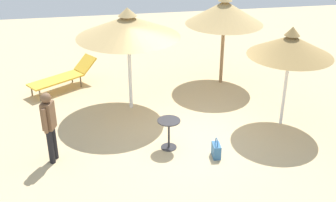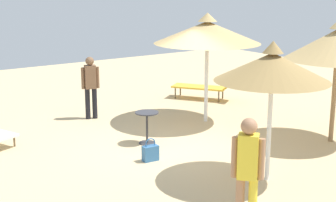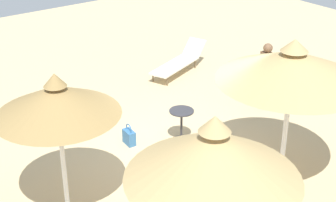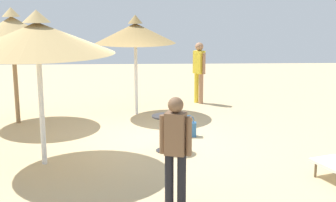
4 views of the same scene
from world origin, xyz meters
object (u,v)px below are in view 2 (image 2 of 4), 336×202
object	(u,v)px
parasol_umbrella_front	(207,32)
parasol_umbrella_near_right	(272,67)
lounge_chair_back	(208,86)
side_table_round	(147,122)
person_standing_near_left	(247,169)
handbag	(150,153)
person_standing_far_left	(90,84)

from	to	relation	value
parasol_umbrella_front	parasol_umbrella_near_right	bearing A→B (deg)	-113.16
lounge_chair_back	side_table_round	distance (m)	4.65
person_standing_near_left	handbag	distance (m)	3.52
person_standing_far_left	handbag	size ratio (longest dim) A/B	3.42
parasol_umbrella_front	side_table_round	xyz separation A→B (m)	(-2.27, -0.67, -1.84)
parasol_umbrella_near_right	parasol_umbrella_front	bearing A→B (deg)	66.84
parasol_umbrella_near_right	handbag	size ratio (longest dim) A/B	5.33
lounge_chair_back	person_standing_far_left	distance (m)	3.99
parasol_umbrella_front	side_table_round	bearing A→B (deg)	-163.59
parasol_umbrella_front	person_standing_far_left	xyz separation A→B (m)	(-2.33, 1.96, -1.38)
lounge_chair_back	side_table_round	size ratio (longest dim) A/B	2.88
parasol_umbrella_front	lounge_chair_back	world-z (taller)	parasol_umbrella_front
parasol_umbrella_near_right	handbag	bearing A→B (deg)	120.21
lounge_chair_back	person_standing_near_left	xyz separation A→B (m)	(-5.01, -6.91, 0.60)
lounge_chair_back	side_table_round	xyz separation A→B (m)	(-3.89, -2.54, 0.07)
handbag	side_table_round	bearing A→B (deg)	60.61
handbag	parasol_umbrella_near_right	bearing A→B (deg)	-59.79
parasol_umbrella_near_right	handbag	xyz separation A→B (m)	(-1.22, 2.09, -1.95)
lounge_chair_back	parasol_umbrella_front	bearing A→B (deg)	-130.87
lounge_chair_back	person_standing_far_left	xyz separation A→B (m)	(-3.96, 0.09, 0.53)
parasol_umbrella_front	handbag	distance (m)	3.92
parasol_umbrella_front	parasol_umbrella_near_right	world-z (taller)	parasol_umbrella_front
parasol_umbrella_near_right	person_standing_far_left	distance (m)	5.88
parasol_umbrella_front	person_standing_near_left	distance (m)	6.20
parasol_umbrella_near_right	lounge_chair_back	xyz separation A→B (m)	(3.23, 5.63, -1.70)
person_standing_far_left	side_table_round	distance (m)	2.67
person_standing_near_left	parasol_umbrella_near_right	bearing A→B (deg)	35.79
parasol_umbrella_front	lounge_chair_back	size ratio (longest dim) A/B	1.33
parasol_umbrella_near_right	handbag	distance (m)	3.11
parasol_umbrella_front	person_standing_far_left	size ratio (longest dim) A/B	1.69
parasol_umbrella_front	parasol_umbrella_near_right	distance (m)	4.09
person_standing_near_left	person_standing_far_left	xyz separation A→B (m)	(1.05, 7.00, -0.07)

